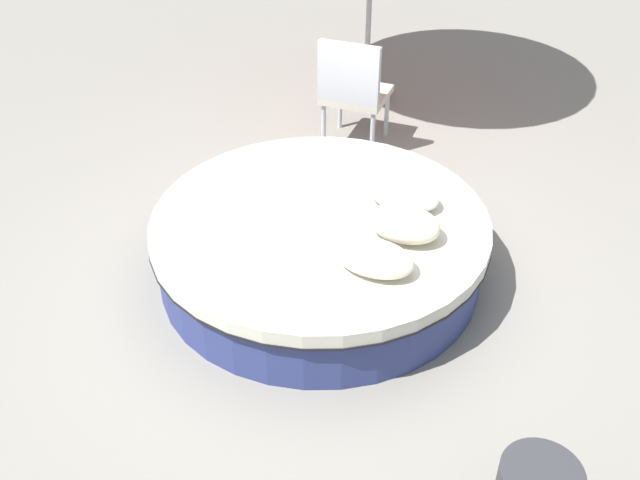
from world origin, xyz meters
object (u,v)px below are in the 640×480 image
object	(u,v)px
throw_pillow_1	(404,224)
throw_pillow_2	(403,195)
round_bed	(320,245)
throw_pillow_0	(374,258)
patio_chair	(353,87)

from	to	relation	value
throw_pillow_1	throw_pillow_2	world-z (taller)	throw_pillow_1
round_bed	throw_pillow_0	distance (m)	0.68
round_bed	throw_pillow_2	distance (m)	0.64
patio_chair	throw_pillow_0	bearing A→B (deg)	-68.12
round_bed	patio_chair	size ratio (longest dim) A/B	2.26
throw_pillow_0	throw_pillow_1	xyz separation A→B (m)	(0.03, 0.38, 0.02)
throw_pillow_1	throw_pillow_2	distance (m)	0.36
throw_pillow_0	round_bed	bearing A→B (deg)	148.33
round_bed	throw_pillow_2	world-z (taller)	throw_pillow_2
round_bed	patio_chair	bearing A→B (deg)	108.51
round_bed	throw_pillow_1	world-z (taller)	throw_pillow_1
throw_pillow_2	patio_chair	distance (m)	1.62
throw_pillow_0	patio_chair	distance (m)	2.28
throw_pillow_1	patio_chair	bearing A→B (deg)	124.43
throw_pillow_2	patio_chair	xyz separation A→B (m)	(-0.98, 1.30, 0.04)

